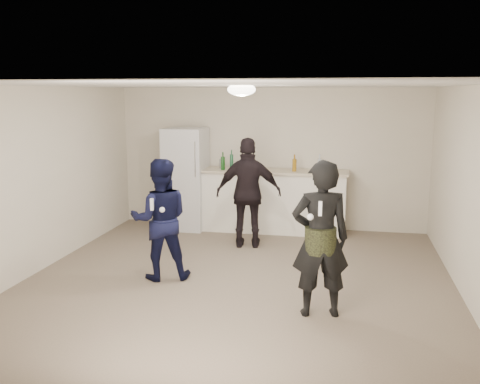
% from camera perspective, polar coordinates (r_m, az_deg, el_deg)
% --- Properties ---
extents(floor, '(6.00, 6.00, 0.00)m').
position_cam_1_polar(floor, '(7.00, -0.33, -9.59)').
color(floor, '#6B5B4C').
rests_on(floor, ground).
extents(ceiling, '(6.00, 6.00, 0.00)m').
position_cam_1_polar(ceiling, '(6.58, -0.35, 11.33)').
color(ceiling, silver).
rests_on(ceiling, wall_back).
extents(wall_back, '(6.00, 0.00, 6.00)m').
position_cam_1_polar(wall_back, '(9.60, 3.30, 3.58)').
color(wall_back, beige).
rests_on(wall_back, floor).
extents(wall_front, '(6.00, 0.00, 6.00)m').
position_cam_1_polar(wall_front, '(3.87, -9.45, -7.05)').
color(wall_front, beige).
rests_on(wall_front, floor).
extents(wall_left, '(0.00, 6.00, 6.00)m').
position_cam_1_polar(wall_left, '(7.71, -20.78, 1.20)').
color(wall_left, beige).
rests_on(wall_left, floor).
extents(wall_right, '(0.00, 6.00, 6.00)m').
position_cam_1_polar(wall_right, '(6.69, 23.39, -0.31)').
color(wall_right, beige).
rests_on(wall_right, floor).
extents(counter, '(2.60, 0.56, 1.05)m').
position_cam_1_polar(counter, '(9.39, 3.24, -1.06)').
color(counter, white).
rests_on(counter, floor).
extents(counter_top, '(2.68, 0.64, 0.04)m').
position_cam_1_polar(counter_top, '(9.30, 3.28, 2.23)').
color(counter_top, beige).
rests_on(counter_top, counter).
extents(fridge, '(0.70, 0.70, 1.80)m').
position_cam_1_polar(fridge, '(9.58, -5.79, 1.42)').
color(fridge, silver).
rests_on(fridge, floor).
extents(fridge_handle, '(0.02, 0.02, 0.60)m').
position_cam_1_polar(fridge_handle, '(9.10, -4.83, 3.49)').
color(fridge_handle, silver).
rests_on(fridge_handle, fridge).
extents(ceiling_dome, '(0.36, 0.36, 0.16)m').
position_cam_1_polar(ceiling_dome, '(6.87, 0.17, 10.88)').
color(ceiling_dome, white).
rests_on(ceiling_dome, ceiling).
extents(shaker, '(0.08, 0.08, 0.17)m').
position_cam_1_polar(shaker, '(9.50, -1.97, 3.06)').
color(shaker, '#ACACB0').
rests_on(shaker, counter_top).
extents(man, '(0.93, 0.82, 1.59)m').
position_cam_1_polar(man, '(7.01, -8.51, -2.91)').
color(man, '#0E103A').
rests_on(man, floor).
extents(woman, '(0.70, 0.54, 1.72)m').
position_cam_1_polar(woman, '(5.83, 8.58, -4.98)').
color(woman, black).
rests_on(woman, floor).
extents(camo_shorts, '(0.34, 0.34, 0.28)m').
position_cam_1_polar(camo_shorts, '(5.83, 8.57, -5.08)').
color(camo_shorts, '#2F3618').
rests_on(camo_shorts, woman).
extents(spectator, '(1.06, 0.55, 1.73)m').
position_cam_1_polar(spectator, '(8.35, 0.93, -0.11)').
color(spectator, black).
rests_on(spectator, floor).
extents(remote_man, '(0.04, 0.04, 0.15)m').
position_cam_1_polar(remote_man, '(6.70, -9.37, -1.31)').
color(remote_man, white).
rests_on(remote_man, man).
extents(nunchuk_man, '(0.07, 0.07, 0.07)m').
position_cam_1_polar(nunchuk_man, '(6.70, -8.31, -1.89)').
color(nunchuk_man, silver).
rests_on(nunchuk_man, man).
extents(remote_woman, '(0.04, 0.04, 0.15)m').
position_cam_1_polar(remote_woman, '(5.50, 8.56, -1.76)').
color(remote_woman, white).
rests_on(remote_woman, woman).
extents(nunchuk_woman, '(0.07, 0.07, 0.07)m').
position_cam_1_polar(nunchuk_woman, '(5.55, 7.51, -2.66)').
color(nunchuk_woman, white).
rests_on(nunchuk_woman, woman).
extents(bottle_cluster, '(1.72, 0.37, 0.27)m').
position_cam_1_polar(bottle_cluster, '(9.28, 2.24, 3.03)').
color(bottle_cluster, '#956715').
rests_on(bottle_cluster, counter_top).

